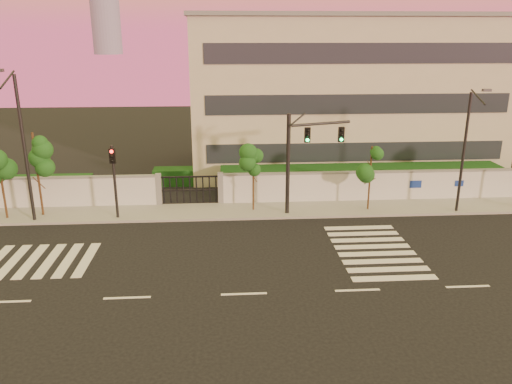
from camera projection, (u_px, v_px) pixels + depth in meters
ground at (244, 294)px, 21.61m from camera, size 120.00×120.00×0.00m
sidewalk at (237, 211)px, 31.57m from camera, size 60.00×3.00×0.15m
perimeter_wall at (237, 189)px, 32.71m from camera, size 60.00×0.36×2.20m
hedge_row at (251, 181)px, 35.45m from camera, size 41.00×4.25×1.80m
institutional_building at (340, 93)px, 41.24m from camera, size 24.40×12.40×12.25m
road_markings at (209, 258)px, 25.08m from camera, size 57.00×7.62×0.02m
street_tree_b at (0, 168)px, 29.28m from camera, size 1.63×1.30×4.40m
street_tree_c at (36, 155)px, 29.63m from camera, size 1.63×1.30×5.27m
street_tree_d at (254, 164)px, 30.72m from camera, size 1.37×1.09×4.26m
street_tree_e at (371, 164)px, 30.82m from camera, size 1.37×1.09×4.23m
traffic_signal_main at (301, 152)px, 29.92m from camera, size 3.93×1.35×6.32m
traffic_signal_secondary at (114, 173)px, 29.43m from camera, size 0.36×0.34×4.60m
streetlight_west at (22, 142)px, 28.27m from camera, size 0.54×2.18×9.08m
streetlight_east at (466, 147)px, 30.00m from camera, size 0.47×1.90×7.88m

